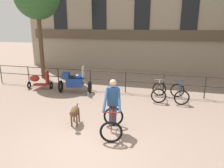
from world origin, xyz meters
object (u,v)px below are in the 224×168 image
at_px(cyclist_with_bike, 113,109).
at_px(parked_motorcycle, 75,82).
at_px(parked_scooter, 39,81).
at_px(parked_bicycle_near_lamp, 159,92).
at_px(parked_bicycle_mid_left, 180,93).
at_px(dog, 75,112).

height_order(cyclist_with_bike, parked_motorcycle, cyclist_with_bike).
bearing_deg(parked_scooter, parked_bicycle_near_lamp, -102.36).
distance_m(parked_bicycle_near_lamp, parked_scooter, 6.26).
xyz_separation_m(cyclist_with_bike, parked_bicycle_mid_left, (2.16, 3.59, -0.41)).
bearing_deg(dog, parked_bicycle_mid_left, 31.55).
distance_m(cyclist_with_bike, parked_bicycle_mid_left, 4.21).
distance_m(cyclist_with_bike, parked_motorcycle, 4.57).
bearing_deg(parked_bicycle_mid_left, parked_motorcycle, -7.93).
bearing_deg(dog, parked_bicycle_near_lamp, 39.96).
bearing_deg(parked_bicycle_near_lamp, parked_bicycle_mid_left, 178.57).
relative_size(parked_bicycle_near_lamp, parked_bicycle_mid_left, 0.94).
relative_size(dog, parked_bicycle_near_lamp, 0.88).
height_order(cyclist_with_bike, dog, cyclist_with_bike).
bearing_deg(parked_bicycle_mid_left, parked_bicycle_near_lamp, -8.70).
xyz_separation_m(parked_bicycle_near_lamp, parked_scooter, (-6.26, 0.03, 0.10)).
bearing_deg(cyclist_with_bike, parked_bicycle_near_lamp, 59.75).
height_order(dog, parked_motorcycle, parked_motorcycle).
xyz_separation_m(dog, parked_bicycle_mid_left, (3.54, 3.44, -0.11)).
xyz_separation_m(dog, parked_motorcycle, (-1.52, 3.37, 0.10)).
xyz_separation_m(dog, parked_bicycle_near_lamp, (2.63, 3.44, -0.11)).
height_order(parked_bicycle_near_lamp, parked_bicycle_mid_left, same).
bearing_deg(dog, parked_motorcycle, 101.75).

